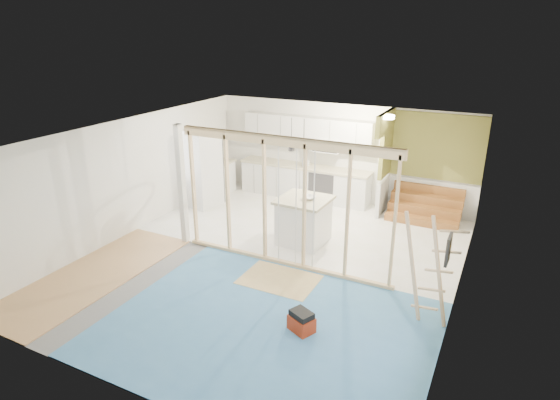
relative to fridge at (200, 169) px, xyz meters
The scene contains 17 objects.
room 3.70m from the fridge, 32.95° to the right, with size 7.01×8.01×2.61m.
floor_overlays 3.85m from the fridge, 31.55° to the right, with size 7.00×8.00×0.03m.
stud_frame 3.56m from the fridge, 34.88° to the right, with size 4.66×0.14×2.60m.
base_cabinets 2.08m from the fridge, 42.31° to the left, with size 4.45×2.24×0.93m.
upper_cabinets 3.01m from the fridge, 38.71° to the left, with size 3.60×0.41×0.85m.
green_partition 5.40m from the fridge, 17.81° to the left, with size 2.25×1.51×2.60m.
pot_rack 2.97m from the fridge, ahead, with size 0.52×0.52×0.72m.
sheathing_panel 7.71m from the fridge, 31.36° to the right, with size 0.02×4.00×2.60m, color tan.
electrical_panel 7.39m from the fridge, 27.57° to the right, with size 0.04×0.30×0.40m, color #38373D.
ceiling_light 4.86m from the fridge, 12.46° to the left, with size 0.32×0.32×0.08m, color #FFEABF.
fridge is the anchor object (origin of this frame).
island 3.49m from the fridge, 15.23° to the right, with size 1.08×1.08×1.02m.
bowl 3.54m from the fridge, 14.39° to the right, with size 0.27×0.27×0.07m, color white.
soap_bottle_a 2.74m from the fridge, 35.63° to the left, with size 0.13×0.13×0.34m, color #A8AABC.
soap_bottle_b 2.85m from the fridge, 37.92° to the left, with size 0.09×0.09×0.20m, color silver.
toolbox 6.04m from the fridge, 39.83° to the right, with size 0.46×0.42×0.36m.
ladder 6.79m from the fridge, 23.49° to the right, with size 0.96×0.12×1.80m.
Camera 1 is at (3.93, -7.42, 4.43)m, focal length 30.00 mm.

